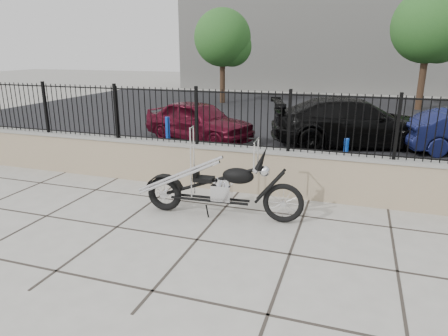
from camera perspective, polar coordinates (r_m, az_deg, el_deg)
ground_plane at (r=6.56m, az=-3.89°, el=-10.20°), size 90.00×90.00×0.00m
parking_lot at (r=18.28m, az=11.23°, el=7.03°), size 30.00×30.00×0.00m
retaining_wall at (r=8.58m, az=2.38°, el=-0.15°), size 14.00×0.36×0.96m
iron_fence at (r=8.33m, az=2.47°, el=6.98°), size 14.00×0.08×1.20m
background_building at (r=31.99m, az=15.21°, el=17.97°), size 22.00×6.00×8.00m
chopper_motorcycle at (r=7.13m, az=-0.77°, el=-0.66°), size 2.82×0.68×1.67m
car_red at (r=13.41m, az=-3.68°, el=6.76°), size 4.18×2.72×1.33m
car_black at (r=13.26m, az=18.04°, el=6.24°), size 5.53×3.43×1.50m
bollard_a at (r=11.84m, az=-8.01°, el=4.68°), size 0.14×0.14×1.07m
bollard_b at (r=9.88m, az=16.92°, el=1.35°), size 0.14×0.14×0.95m
tree_left at (r=23.02m, az=-0.23°, el=18.48°), size 3.12×3.12×5.27m
tree_right at (r=22.60m, az=27.34°, el=18.02°), size 3.54×3.54×5.98m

